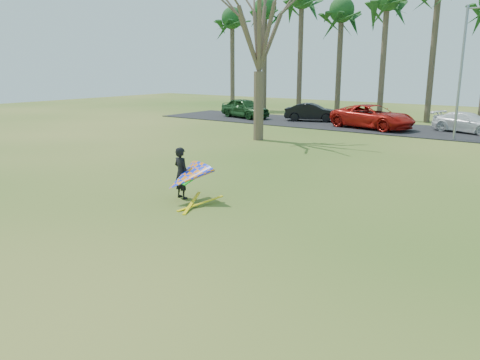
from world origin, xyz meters
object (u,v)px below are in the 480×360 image
Objects in this scene: car_0 at (245,108)px; car_1 at (312,112)px; bare_tree_left at (259,24)px; car_3 at (467,123)px; car_2 at (373,117)px; streetlight at (464,67)px; kite_flyer at (185,177)px.

car_1 is at bearing -63.87° from car_0.
bare_tree_left is at bearing 170.17° from car_1.
car_1 is 11.87m from car_3.
car_2 reaches higher than car_0.
streetlight is 13.15m from car_1.
bare_tree_left reaches higher than car_1.
car_1 is at bearing 107.61° from kite_flyer.
kite_flyer is at bearing -66.34° from bare_tree_left.
car_0 is at bearing 100.89° from car_2.
car_3 is (-0.16, 3.83, -3.72)m from streetlight.
car_2 is at bearing 94.51° from kite_flyer.
bare_tree_left is 15.36m from kite_flyer.
car_3 is 1.97× the size of kite_flyer.
car_2 is 6.31m from car_3.
kite_flyer is (-4.50, -19.92, -3.61)m from streetlight.
car_1 is (-1.87, 10.82, -6.13)m from bare_tree_left.
car_2 reaches higher than car_1.
bare_tree_left is 15.98m from car_3.
car_3 is at bearing -109.57° from car_1.
car_1 is (6.03, 1.14, -0.12)m from car_0.
car_0 is at bearing 129.25° from bare_tree_left.
streetlight reaches higher than car_1.
car_0 is 2.08× the size of kite_flyer.
car_2 is at bearing -125.65° from car_1.
streetlight is (10.16, 7.00, -2.45)m from bare_tree_left.
streetlight is 7.49m from car_2.
car_2 is 1.31× the size of car_3.
car_0 is at bearing 111.90° from car_3.
car_3 is at bearing 47.29° from bare_tree_left.
bare_tree_left reaches higher than car_0.
car_3 is 24.15m from kite_flyer.
car_0 is 1.13× the size of car_1.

